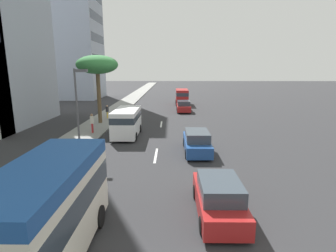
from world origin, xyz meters
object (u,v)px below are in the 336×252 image
car_lead (184,106)px  minibus_second (48,209)px  car_sixth (219,198)px  pedestrian_near_lamp (107,111)px  car_third (197,142)px  pedestrian_mid_block (92,122)px  street_lamp (78,100)px  van_fourth (182,96)px  palm_tree (97,65)px  van_fifth (127,121)px

car_lead → minibus_second: bearing=169.3°
car_lead → car_sixth: car_sixth is taller
car_lead → pedestrian_near_lamp: bearing=122.1°
car_third → car_sixth: size_ratio=1.09×
minibus_second → car_third: 12.56m
car_lead → minibus_second: size_ratio=0.72×
pedestrian_mid_block → street_lamp: bearing=-105.4°
van_fourth → pedestrian_mid_block: van_fourth is taller
car_lead → palm_tree: bearing=131.8°
van_fourth → van_fifth: 22.14m
van_fifth → street_lamp: street_lamp is taller
minibus_second → car_sixth: size_ratio=1.38×
car_sixth → palm_tree: size_ratio=0.60×
car_lead → street_lamp: street_lamp is taller
minibus_second → palm_tree: 21.96m
van_fourth → van_fifth: size_ratio=0.97×
pedestrian_near_lamp → street_lamp: bearing=-46.8°
street_lamp → car_third: bearing=-89.3°
car_sixth → minibus_second: bearing=114.5°
pedestrian_mid_block → palm_tree: size_ratio=0.25×
car_lead → pedestrian_mid_block: size_ratio=2.41×
van_fourth → car_sixth: size_ratio=1.16×
van_fifth → car_sixth: 14.41m
minibus_second → palm_tree: palm_tree is taller
street_lamp → car_lead: bearing=-24.1°
minibus_second → palm_tree: (21.10, 3.99, 4.60)m
palm_tree → street_lamp: 10.46m
pedestrian_near_lamp → palm_tree: bearing=-55.2°
car_sixth → palm_tree: 21.63m
car_sixth → pedestrian_near_lamp: pedestrian_near_lamp is taller
minibus_second → street_lamp: size_ratio=1.03×
car_sixth → street_lamp: bearing=45.5°
palm_tree → street_lamp: size_ratio=1.24×
pedestrian_near_lamp → car_third: bearing=-14.8°
minibus_second → pedestrian_near_lamp: size_ratio=3.79×
car_third → street_lamp: street_lamp is taller
van_fourth → pedestrian_near_lamp: bearing=144.4°
van_fifth → pedestrian_near_lamp: van_fifth is taller
car_sixth → van_fifth: bearing=24.4°
van_fifth → car_third: bearing=51.7°
minibus_second → car_third: (11.13, -5.73, -0.97)m
pedestrian_mid_block → palm_tree: 7.03m
pedestrian_mid_block → car_third: bearing=-53.2°
car_lead → pedestrian_near_lamp: (-5.93, 9.47, 0.27)m
minibus_second → van_fifth: size_ratio=1.15×
van_fifth → street_lamp: bearing=-28.6°
car_lead → street_lamp: size_ratio=0.74×
car_lead → car_third: (-18.59, -0.09, 0.01)m
car_third → van_fifth: (4.62, 5.86, 0.64)m
car_lead → van_fourth: van_fourth is taller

